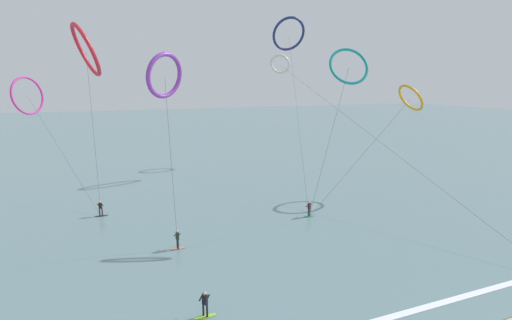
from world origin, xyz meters
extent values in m
cube|color=slate|center=(0.00, 106.49, 0.04)|extent=(400.00, 200.00, 0.08)
ellipsoid|color=#EA7260|center=(-6.43, 23.60, 0.11)|extent=(1.40, 0.40, 0.06)
cylinder|color=#1E2823|center=(-6.41, 23.46, 0.54)|extent=(0.12, 0.12, 0.80)
cylinder|color=#1E2823|center=(-6.45, 23.74, 0.54)|extent=(0.12, 0.12, 0.80)
cube|color=#1E2823|center=(-6.43, 23.60, 1.25)|extent=(0.24, 0.34, 0.62)
sphere|color=tan|center=(-6.43, 23.60, 1.67)|extent=(0.22, 0.22, 0.22)
cylinder|color=#1E2823|center=(-6.40, 23.50, 1.30)|extent=(0.51, 0.16, 0.39)
cylinder|color=#1E2823|center=(-6.46, 23.94, 1.30)|extent=(0.51, 0.16, 0.39)
ellipsoid|color=#199351|center=(8.03, 26.08, 0.11)|extent=(1.40, 0.40, 0.06)
cylinder|color=black|center=(7.90, 26.02, 0.54)|extent=(0.12, 0.12, 0.80)
cylinder|color=black|center=(8.15, 26.14, 0.54)|extent=(0.12, 0.12, 0.80)
cube|color=black|center=(8.03, 26.08, 1.25)|extent=(0.38, 0.32, 0.62)
sphere|color=tan|center=(8.03, 26.08, 1.67)|extent=(0.22, 0.22, 0.22)
cylinder|color=black|center=(7.83, 26.10, 1.30)|extent=(0.30, 0.49, 0.39)
cylinder|color=black|center=(8.23, 26.29, 1.30)|extent=(0.30, 0.49, 0.39)
ellipsoid|color=#8CC62D|center=(-6.59, 13.56, 0.11)|extent=(1.40, 0.40, 0.06)
cylinder|color=black|center=(-6.50, 13.45, 0.54)|extent=(0.12, 0.12, 0.80)
cylinder|color=black|center=(-6.68, 13.67, 0.54)|extent=(0.12, 0.12, 0.80)
cube|color=black|center=(-6.59, 13.56, 1.25)|extent=(0.36, 0.37, 0.62)
sphere|color=tan|center=(-6.59, 13.56, 1.67)|extent=(0.22, 0.22, 0.22)
cylinder|color=black|center=(-6.45, 13.51, 1.30)|extent=(0.44, 0.39, 0.39)
cylinder|color=black|center=(-6.73, 13.85, 1.30)|extent=(0.44, 0.39, 0.39)
ellipsoid|color=black|center=(-12.63, 34.69, 0.11)|extent=(1.40, 0.40, 0.06)
cylinder|color=black|center=(-12.76, 34.72, 0.54)|extent=(0.12, 0.12, 0.80)
cylinder|color=black|center=(-12.49, 34.65, 0.54)|extent=(0.12, 0.12, 0.80)
cube|color=black|center=(-12.63, 34.69, 1.25)|extent=(0.36, 0.28, 0.62)
sphere|color=tan|center=(-12.63, 34.69, 1.67)|extent=(0.22, 0.22, 0.22)
cylinder|color=black|center=(-12.84, 34.86, 1.30)|extent=(0.22, 0.51, 0.39)
cylinder|color=black|center=(-12.42, 34.75, 1.30)|extent=(0.22, 0.51, 0.39)
torus|color=teal|center=(10.14, 23.26, 15.66)|extent=(4.22, 2.86, 3.52)
cylinder|color=#3F3F3F|center=(9.08, 24.67, 7.76)|extent=(2.14, 2.85, 15.53)
torus|color=silver|center=(18.12, 54.33, 17.54)|extent=(3.96, 3.76, 3.47)
cylinder|color=#3F3F3F|center=(18.06, 30.77, 8.67)|extent=(0.15, 47.13, 17.36)
torus|color=orange|center=(24.27, 29.46, 12.33)|extent=(3.01, 4.26, 3.42)
cylinder|color=#3F3F3F|center=(16.15, 27.77, 6.09)|extent=(16.26, 3.40, 12.20)
torus|color=purple|center=(-6.39, 26.48, 14.72)|extent=(3.91, 3.21, 3.96)
cylinder|color=#3F3F3F|center=(-6.41, 25.04, 7.26)|extent=(0.06, 2.91, 14.53)
torus|color=red|center=(-12.66, 35.63, 17.36)|extent=(3.53, 5.91, 5.26)
cylinder|color=#3F3F3F|center=(-12.65, 35.16, 8.58)|extent=(0.06, 0.97, 17.17)
torus|color=navy|center=(16.54, 48.12, 21.85)|extent=(5.58, 2.98, 5.11)
cylinder|color=#3F3F3F|center=(12.29, 37.10, 10.82)|extent=(8.54, 22.07, 21.66)
torus|color=#CC288E|center=(-21.43, 54.53, 12.41)|extent=(3.88, 4.79, 5.41)
cylinder|color=#3F3F3F|center=(-17.03, 44.61, 6.14)|extent=(8.83, 19.86, 12.29)
cube|color=white|center=(10.51, 9.06, 0.06)|extent=(17.43, 0.87, 0.12)
camera|label=1|loc=(-11.17, -5.79, 13.98)|focal=25.40mm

